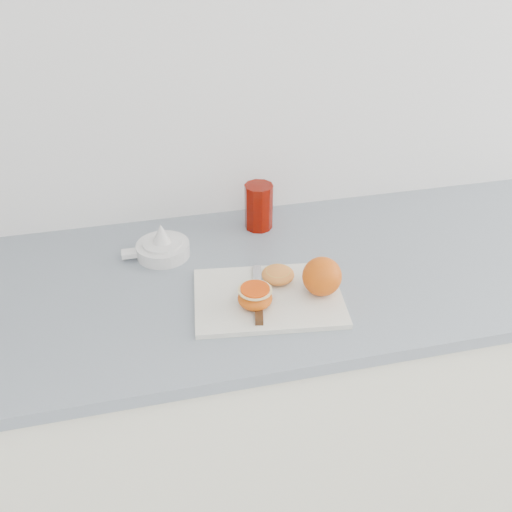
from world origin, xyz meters
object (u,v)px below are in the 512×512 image
object	(u,v)px
counter	(250,405)
half_orange	(255,297)
red_tumbler	(259,208)
cutting_board	(268,298)
citrus_juicer	(162,247)

from	to	relation	value
counter	half_orange	bearing A→B (deg)	-97.15
red_tumbler	half_orange	bearing A→B (deg)	-104.59
cutting_board	citrus_juicer	distance (m)	0.31
cutting_board	half_orange	distance (m)	0.05
cutting_board	citrus_juicer	size ratio (longest dim) A/B	1.95
half_orange	red_tumbler	size ratio (longest dim) A/B	0.60
counter	cutting_board	world-z (taller)	cutting_board
citrus_juicer	cutting_board	bearing A→B (deg)	-47.83
red_tumbler	counter	bearing A→B (deg)	-109.28
counter	red_tumbler	distance (m)	0.54
citrus_juicer	counter	bearing A→B (deg)	-33.19
citrus_juicer	red_tumbler	xyz separation A→B (m)	(0.26, 0.08, 0.03)
cutting_board	counter	bearing A→B (deg)	100.29
cutting_board	half_orange	bearing A→B (deg)	-142.36
counter	half_orange	distance (m)	0.50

